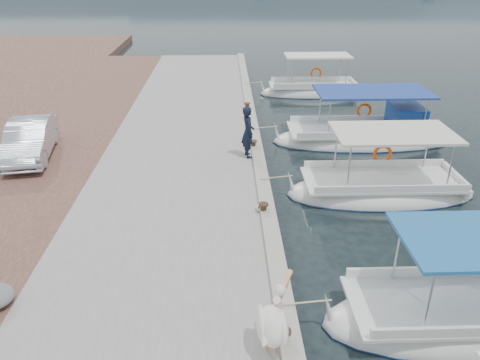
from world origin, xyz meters
name	(u,v)px	position (x,y,z in m)	size (l,w,h in m)	color
ground	(281,258)	(0.00, 0.00, 0.00)	(400.00, 400.00, 0.00)	black
concrete_quay	(182,172)	(-3.00, 5.00, 0.25)	(6.00, 40.00, 0.50)	gray
quay_curb	(259,163)	(-0.22, 5.00, 0.56)	(0.44, 40.00, 0.12)	gray
cobblestone_strip	(40,174)	(-8.00, 5.00, 0.25)	(4.00, 40.00, 0.50)	#54332C
fishing_caique_b	(468,320)	(3.78, -2.58, 0.12)	(6.37, 2.37, 2.83)	silver
fishing_caique_c	(381,191)	(3.73, 3.49, 0.12)	(6.27, 2.45, 2.83)	silver
fishing_caique_d	(365,138)	(4.55, 8.35, 0.19)	(7.71, 2.64, 2.83)	silver
fishing_caique_e	(313,92)	(3.60, 15.86, 0.13)	(6.01, 1.98, 2.83)	silver
mooring_bollards	(264,208)	(-0.35, 1.50, 0.69)	(0.28, 20.28, 0.33)	black
pelican	(273,323)	(-0.58, -3.62, 1.12)	(0.92, 1.53, 1.21)	tan
fisherman	(248,132)	(-0.60, 5.75, 1.45)	(0.69, 0.45, 1.89)	black
parked_car	(30,140)	(-8.54, 5.99, 1.17)	(1.41, 4.05, 1.33)	silver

